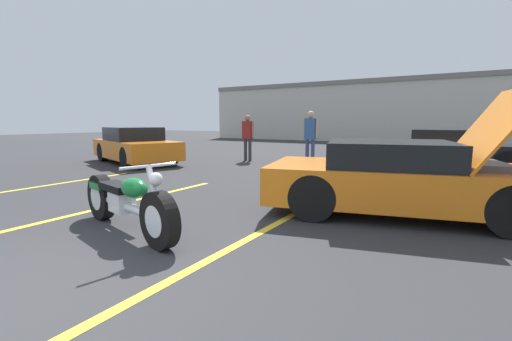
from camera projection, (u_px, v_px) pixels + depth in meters
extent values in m
cube|color=yellow|center=(7.00, 192.00, 7.23)|extent=(0.12, 5.96, 0.01)
cube|color=yellow|center=(91.00, 211.00, 5.69)|extent=(0.12, 5.96, 0.01)
cube|color=yellow|center=(239.00, 244.00, 4.15)|extent=(0.12, 5.96, 0.01)
cube|color=beige|center=(419.00, 111.00, 23.85)|extent=(32.00, 4.00, 4.40)
cube|color=slate|center=(421.00, 81.00, 23.56)|extent=(32.00, 4.20, 0.30)
cylinder|color=black|center=(159.00, 220.00, 3.95)|extent=(0.70, 0.32, 0.68)
cylinder|color=black|center=(101.00, 197.00, 5.17)|extent=(0.70, 0.32, 0.68)
cylinder|color=silver|center=(159.00, 220.00, 3.95)|extent=(0.40, 0.25, 0.37)
cylinder|color=silver|center=(101.00, 197.00, 5.17)|extent=(0.40, 0.25, 0.37)
cylinder|color=silver|center=(126.00, 206.00, 4.56)|extent=(1.46, 0.46, 0.12)
cube|color=silver|center=(122.00, 201.00, 4.64)|extent=(0.41, 0.32, 0.28)
ellipsoid|color=#146B2D|center=(134.00, 188.00, 4.34)|extent=(0.55, 0.39, 0.26)
cube|color=black|center=(117.00, 187.00, 4.71)|extent=(0.72, 0.41, 0.10)
cube|color=#146B2D|center=(101.00, 185.00, 5.11)|extent=(0.42, 0.30, 0.10)
cylinder|color=silver|center=(155.00, 192.00, 3.97)|extent=(0.32, 0.14, 0.63)
cylinder|color=silver|center=(149.00, 166.00, 4.00)|extent=(0.20, 0.69, 0.04)
sphere|color=silver|center=(156.00, 179.00, 3.91)|extent=(0.16, 0.16, 0.16)
cylinder|color=silver|center=(122.00, 204.00, 4.92)|extent=(1.12, 0.35, 0.09)
cube|color=orange|center=(399.00, 184.00, 5.46)|extent=(4.43, 2.84, 0.58)
cube|color=black|center=(390.00, 153.00, 5.44)|extent=(2.20, 2.10, 0.39)
cylinder|color=black|center=(473.00, 187.00, 5.89)|extent=(0.74, 0.39, 0.71)
cylinder|color=black|center=(312.00, 198.00, 5.06)|extent=(0.74, 0.39, 0.71)
cylinder|color=black|center=(324.00, 180.00, 6.63)|extent=(0.74, 0.39, 0.71)
cube|color=orange|center=(489.00, 129.00, 4.99)|extent=(1.26, 1.89, 1.19)
cube|color=#4C4C51|center=(481.00, 171.00, 5.09)|extent=(0.84, 1.15, 0.28)
cube|color=orange|center=(136.00, 149.00, 12.17)|extent=(4.47, 3.01, 0.62)
cube|color=black|center=(133.00, 134.00, 12.22)|extent=(2.27, 2.11, 0.46)
cylinder|color=black|center=(126.00, 158.00, 10.73)|extent=(0.72, 0.43, 0.69)
cylinder|color=black|center=(172.00, 155.00, 11.70)|extent=(0.72, 0.43, 0.69)
cylinder|color=black|center=(103.00, 152.00, 12.67)|extent=(0.72, 0.43, 0.69)
cylinder|color=black|center=(143.00, 150.00, 13.65)|extent=(0.72, 0.43, 0.69)
cube|color=black|center=(452.00, 152.00, 11.10)|extent=(4.41, 1.89, 0.58)
cube|color=black|center=(447.00, 136.00, 11.12)|extent=(1.99, 1.67, 0.45)
cylinder|color=black|center=(506.00, 162.00, 9.76)|extent=(0.66, 0.23, 0.66)
cylinder|color=black|center=(500.00, 157.00, 11.12)|extent=(0.66, 0.23, 0.66)
cylinder|color=black|center=(403.00, 157.00, 11.13)|extent=(0.66, 0.23, 0.66)
cylinder|color=black|center=(410.00, 153.00, 12.50)|extent=(0.66, 0.23, 0.66)
cylinder|color=#38476B|center=(307.00, 152.00, 11.47)|extent=(0.12, 0.12, 0.88)
cylinder|color=#38476B|center=(313.00, 153.00, 11.37)|extent=(0.12, 0.12, 0.88)
cube|color=#335B93|center=(310.00, 129.00, 11.30)|extent=(0.36, 0.20, 0.70)
cylinder|color=tan|center=(304.00, 128.00, 11.41)|extent=(0.08, 0.08, 0.63)
cylinder|color=tan|center=(317.00, 128.00, 11.19)|extent=(0.08, 0.08, 0.63)
sphere|color=tan|center=(311.00, 115.00, 11.24)|extent=(0.24, 0.24, 0.24)
cylinder|color=#333338|center=(245.00, 150.00, 12.90)|extent=(0.12, 0.12, 0.83)
cylinder|color=#333338|center=(250.00, 150.00, 12.80)|extent=(0.12, 0.12, 0.83)
cube|color=maroon|center=(248.00, 130.00, 12.75)|extent=(0.36, 0.20, 0.65)
cylinder|color=#9E704C|center=(243.00, 129.00, 12.86)|extent=(0.08, 0.08, 0.59)
cylinder|color=#9E704C|center=(253.00, 129.00, 12.63)|extent=(0.08, 0.08, 0.59)
sphere|color=#9E704C|center=(248.00, 118.00, 12.68)|extent=(0.22, 0.22, 0.22)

